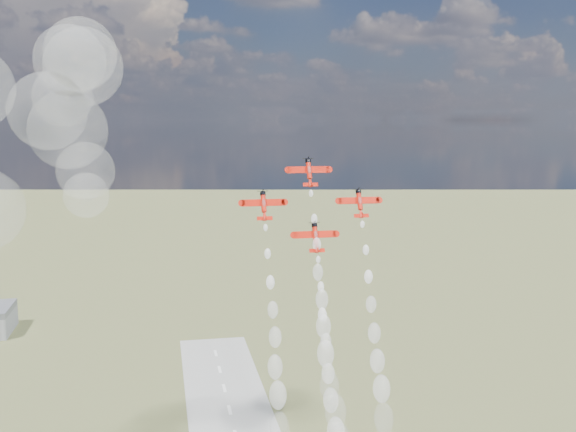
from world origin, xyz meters
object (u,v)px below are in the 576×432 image
at_px(plane_left, 264,205).
at_px(plane_right, 360,203).
at_px(plane_lead, 309,172).
at_px(plane_slot, 316,237).

height_order(plane_left, plane_right, same).
height_order(plane_lead, plane_slot, plane_lead).
bearing_deg(plane_right, plane_lead, 162.85).
relative_size(plane_lead, plane_left, 1.00).
distance_m(plane_lead, plane_slot, 16.74).
relative_size(plane_lead, plane_right, 1.00).
bearing_deg(plane_left, plane_right, 0.00).
xyz_separation_m(plane_left, plane_right, (23.91, 0.00, 0.00)).
bearing_deg(plane_lead, plane_right, -17.15).
height_order(plane_lead, plane_right, plane_lead).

